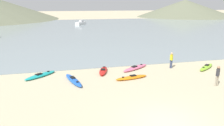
% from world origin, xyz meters
% --- Properties ---
extents(ground_plane, '(400.00, 400.00, 0.00)m').
position_xyz_m(ground_plane, '(0.00, 0.00, 0.00)').
color(ground_plane, '#C6B793').
extents(bay_water, '(160.00, 70.00, 0.06)m').
position_xyz_m(bay_water, '(0.00, 45.83, 0.03)').
color(bay_water, gray).
rests_on(bay_water, ground_plane).
extents(far_hill_right, '(46.23, 46.23, 8.15)m').
position_xyz_m(far_hill_right, '(55.90, 88.69, 4.08)').
color(far_hill_right, '#6B7056').
rests_on(far_hill_right, ground_plane).
extents(kayak_on_sand_0, '(3.22, 2.35, 0.32)m').
position_xyz_m(kayak_on_sand_0, '(1.86, 9.72, 0.14)').
color(kayak_on_sand_0, '#E5668C').
rests_on(kayak_on_sand_0, ground_plane).
extents(kayak_on_sand_1, '(1.42, 3.40, 0.35)m').
position_xyz_m(kayak_on_sand_1, '(-4.12, 7.58, 0.15)').
color(kayak_on_sand_1, blue).
rests_on(kayak_on_sand_1, ground_plane).
extents(kayak_on_sand_2, '(2.77, 2.19, 0.36)m').
position_xyz_m(kayak_on_sand_2, '(8.51, 8.23, 0.16)').
color(kayak_on_sand_2, '#8CCC2D').
rests_on(kayak_on_sand_2, ground_plane).
extents(kayak_on_sand_3, '(2.91, 1.07, 0.31)m').
position_xyz_m(kayak_on_sand_3, '(0.58, 7.12, 0.13)').
color(kayak_on_sand_3, orange).
rests_on(kayak_on_sand_3, ground_plane).
extents(kayak_on_sand_4, '(1.45, 2.78, 0.33)m').
position_xyz_m(kayak_on_sand_4, '(-1.30, 9.51, 0.14)').
color(kayak_on_sand_4, red).
rests_on(kayak_on_sand_4, ground_plane).
extents(kayak_on_sand_5, '(2.75, 2.56, 0.30)m').
position_xyz_m(kayak_on_sand_5, '(-6.75, 9.57, 0.13)').
color(kayak_on_sand_5, teal).
rests_on(kayak_on_sand_5, ground_plane).
extents(person_near_foreground, '(0.32, 0.28, 1.57)m').
position_xyz_m(person_near_foreground, '(6.27, 4.06, 0.90)').
color(person_near_foreground, gray).
rests_on(person_near_foreground, ground_plane).
extents(person_near_waterline, '(0.31, 0.27, 1.55)m').
position_xyz_m(person_near_waterline, '(5.30, 9.22, 0.89)').
color(person_near_waterline, '#384260').
rests_on(person_near_waterline, ground_plane).
extents(moored_boat_0, '(3.59, 4.03, 1.34)m').
position_xyz_m(moored_boat_0, '(1.87, 57.53, 0.53)').
color(moored_boat_0, white).
rests_on(moored_boat_0, bay_water).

